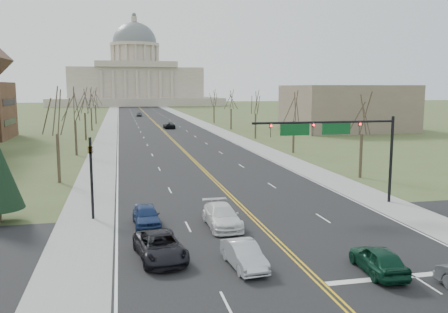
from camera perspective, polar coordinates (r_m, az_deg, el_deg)
name	(u,v)px	position (r m, az deg, el deg)	size (l,w,h in m)	color
ground	(314,277)	(25.23, 10.72, -14.02)	(600.00, 600.00, 0.00)	#48542A
road	(155,122)	(132.08, -8.35, 4.08)	(20.00, 380.00, 0.01)	black
cross_road	(276,240)	(30.49, 6.24, -9.94)	(120.00, 14.00, 0.01)	black
sidewalk_left	(110,123)	(131.77, -13.57, 3.94)	(4.00, 380.00, 0.03)	gray
sidewalk_right	(198,122)	(133.47, -3.19, 4.21)	(4.00, 380.00, 0.03)	gray
center_line	(155,122)	(132.08, -8.35, 4.09)	(0.42, 380.00, 0.01)	gold
edge_line_left	(118,123)	(131.75, -12.61, 3.97)	(0.15, 380.00, 0.01)	silver
edge_line_right	(190,122)	(133.14, -4.12, 4.19)	(0.15, 380.00, 0.01)	silver
stop_bar	(413,276)	(26.71, 21.78, -13.17)	(9.50, 0.50, 0.01)	silver
capitol	(136,79)	(271.52, -10.58, 9.15)	(90.00, 60.00, 50.00)	beige
signal_mast	(335,135)	(38.93, 13.26, 2.54)	(12.12, 0.44, 7.20)	black
signal_left	(91,169)	(35.45, -15.69, -1.44)	(0.32, 0.36, 6.00)	black
tree_r_0	(362,116)	(51.86, 16.32, 4.68)	(3.74, 3.74, 8.50)	#332A1E
tree_l_0	(56,114)	(49.85, -19.54, 4.86)	(3.96, 3.96, 9.00)	#332A1E
tree_r_1	(294,108)	(70.04, 8.43, 5.78)	(3.74, 3.74, 8.50)	#332A1E
tree_l_1	(74,106)	(69.72, -17.55, 5.80)	(3.96, 3.96, 9.00)	#332A1E
tree_r_2	(256,104)	(89.00, 3.83, 6.37)	(3.74, 3.74, 8.50)	#332A1E
tree_l_2	(84,102)	(89.65, -16.44, 6.32)	(3.96, 3.96, 9.00)	#332A1E
tree_r_3	(231,101)	(108.34, 0.86, 6.73)	(3.74, 3.74, 8.50)	#332A1E
tree_l_3	(91,99)	(109.60, -15.73, 6.65)	(3.96, 3.96, 9.00)	#332A1E
tree_r_4	(214,99)	(127.88, -1.22, 6.97)	(3.74, 3.74, 8.50)	#332A1E
tree_l_4	(95,97)	(129.57, -15.25, 6.87)	(3.96, 3.96, 9.00)	#332A1E
bldg_right_mass	(346,108)	(109.30, 14.51, 5.67)	(25.00, 20.00, 10.00)	#6F634F
car_nb_inner_lead	(378,259)	(26.23, 18.06, -11.69)	(1.71, 4.26, 1.45)	#0B3322
car_sb_inner_lead	(244,255)	(25.78, 2.41, -11.74)	(1.44, 4.13, 1.36)	#B0B2B8
car_sb_outer_lead	(160,246)	(27.15, -7.69, -10.67)	(2.39, 5.18, 1.44)	black
car_sb_inner_second	(222,216)	(32.82, -0.26, -7.17)	(2.11, 5.20, 1.51)	white
car_sb_outer_second	(146,215)	(33.46, -9.34, -7.02)	(1.74, 4.32, 1.47)	navy
car_far_nb	(169,125)	(111.83, -6.62, 3.74)	(2.37, 5.14, 1.43)	black
car_far_sb	(139,114)	(160.03, -10.17, 5.02)	(1.69, 4.19, 1.43)	#4A4D52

